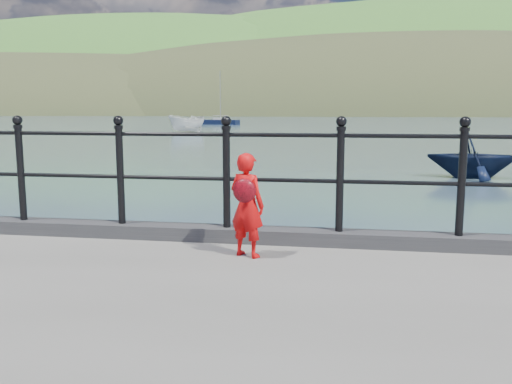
% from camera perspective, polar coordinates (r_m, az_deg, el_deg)
% --- Properties ---
extents(ground, '(600.00, 600.00, 0.00)m').
position_cam_1_polar(ground, '(6.28, 2.83, -13.89)').
color(ground, '#2D4251').
rests_on(ground, ground).
extents(kerb, '(60.00, 0.30, 0.15)m').
position_cam_1_polar(kerb, '(5.80, 2.74, -4.63)').
color(kerb, '#28282B').
rests_on(kerb, quay).
extents(railing, '(18.11, 0.11, 1.20)m').
position_cam_1_polar(railing, '(5.68, 2.80, 2.74)').
color(railing, black).
rests_on(railing, kerb).
extents(far_shore, '(830.00, 200.00, 156.00)m').
position_cam_1_polar(far_shore, '(249.31, 18.05, 2.63)').
color(far_shore, '#333A21').
rests_on(far_shore, ground).
extents(child, '(0.43, 0.37, 1.01)m').
position_cam_1_polar(child, '(5.18, -0.98, -1.31)').
color(child, red).
rests_on(child, quay).
extents(launch_white, '(3.92, 4.75, 1.76)m').
position_cam_1_polar(launch_white, '(55.54, -7.28, 7.15)').
color(launch_white, silver).
rests_on(launch_white, ground).
extents(launch_navy, '(3.04, 2.63, 1.59)m').
position_cam_1_polar(launch_navy, '(20.40, 21.82, 3.60)').
color(launch_navy, black).
rests_on(launch_navy, ground).
extents(sailboat_left, '(5.92, 3.05, 8.11)m').
position_cam_1_polar(sailboat_left, '(81.84, -3.75, 7.34)').
color(sailboat_left, black).
rests_on(sailboat_left, ground).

